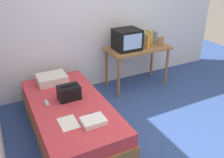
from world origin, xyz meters
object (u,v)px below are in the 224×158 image
water_bottle (148,41)px  magazine (68,123)px  remote_silver (47,103)px  tv (127,39)px  bed (71,117)px  pillow (52,79)px  desk (137,52)px  remote_dark (94,117)px  handbag (69,92)px  folded_towel (93,121)px  book_row (149,37)px  picture_frame (161,42)px

water_bottle → magazine: bearing=-149.9°
remote_silver → magazine: bearing=-77.2°
tv → water_bottle: bearing=-17.3°
bed → pillow: (-0.04, 0.72, 0.30)m
desk → remote_dark: size_ratio=7.44×
water_bottle → remote_dark: water_bottle is taller
handbag → folded_towel: bearing=-83.3°
water_bottle → handbag: bearing=-162.1°
desk → remote_silver: 1.96m
magazine → folded_towel: folded_towel is taller
tv → bed: bearing=-150.3°
tv → magazine: (-1.48, -1.18, -0.49)m
book_row → magazine: book_row is taller
remote_dark → remote_silver: 0.73m
bed → pillow: size_ratio=4.50×
water_bottle → picture_frame: 0.27m
magazine → handbag: bearing=70.5°
magazine → folded_towel: 0.30m
magazine → remote_dark: size_ratio=1.86×
tv → water_bottle: tv is taller
picture_frame → handbag: 2.02m
remote_silver → folded_towel: 0.79m
book_row → remote_dark: book_row is taller
bed → remote_silver: 0.39m
pillow → remote_dark: size_ratio=2.85×
handbag → pillow: bearing=98.0°
water_bottle → handbag: water_bottle is taller
desk → picture_frame: (0.40, -0.14, 0.19)m
desk → remote_dark: bearing=-138.9°
tv → remote_silver: (-1.61, -0.63, -0.49)m
tv → picture_frame: bearing=-11.4°
bed → remote_silver: size_ratio=13.89×
bed → folded_towel: size_ratio=7.14×
remote_dark → remote_silver: (-0.44, 0.58, 0.00)m
picture_frame → folded_towel: picture_frame is taller
picture_frame → magazine: (-2.12, -1.06, -0.40)m
water_bottle → pillow: bearing=177.6°
tv → remote_silver: tv is taller
desk → remote_silver: (-1.84, -0.64, -0.21)m
handbag → tv: bearing=26.6°
water_bottle → bed: bearing=-159.1°
bed → magazine: (-0.15, -0.42, 0.24)m
desk → tv: 0.37m
tv → water_bottle: size_ratio=1.78×
bed → tv: bearing=29.7°
tv → remote_silver: bearing=-158.5°
remote_dark → folded_towel: 0.12m
picture_frame → remote_dark: picture_frame is taller
picture_frame → pillow: size_ratio=0.39×
picture_frame → handbag: picture_frame is taller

